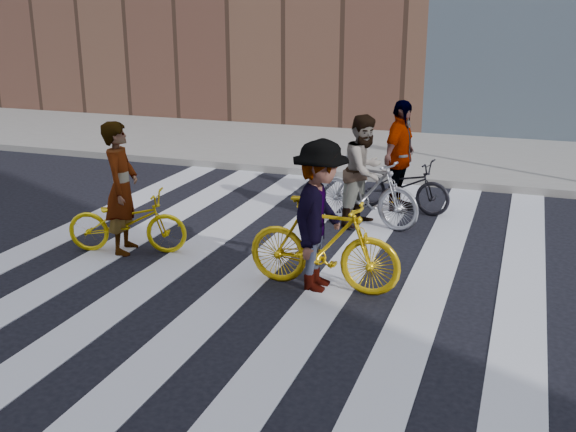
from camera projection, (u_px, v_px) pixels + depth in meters
The scene contains 11 objects.
ground at pixel (298, 273), 8.73m from camera, with size 100.00×100.00×0.00m, color black.
sidewalk_far at pixel (404, 154), 15.45m from camera, with size 100.00×5.00×0.15m, color gray.
zebra_crosswalk at pixel (298, 272), 8.72m from camera, with size 8.25×10.00×0.01m.
bike_yellow_left at pixel (127, 222), 9.36m from camera, with size 0.58×1.67×0.88m, color yellow.
bike_silver_mid at pixel (367, 191), 10.50m from camera, with size 0.51×1.82×1.09m, color #A1A2AA.
bike_yellow_right at pixel (323, 244), 8.07m from camera, with size 0.54×1.90×1.14m, color gold.
bike_dark_rear at pixel (401, 185), 11.27m from camera, with size 0.59×1.70×0.89m, color black.
rider_left at pixel (121, 188), 9.23m from camera, with size 0.67×0.44×1.84m, color slate.
rider_mid at pixel (364, 171), 10.42m from camera, with size 0.85×0.66×1.74m, color slate.
rider_right at pixel (320, 216), 7.98m from camera, with size 1.19×0.68×1.84m, color slate.
rider_rear at pixel (400, 156), 11.14m from camera, with size 1.09×0.45×1.86m, color slate.
Camera 1 is at (2.62, -7.69, 3.28)m, focal length 42.00 mm.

